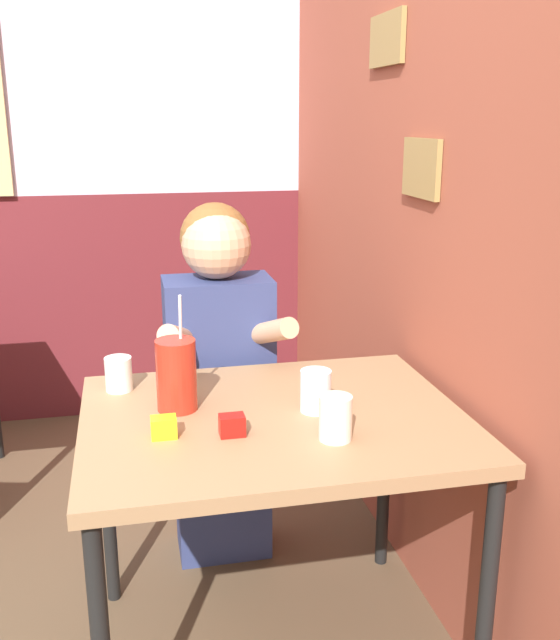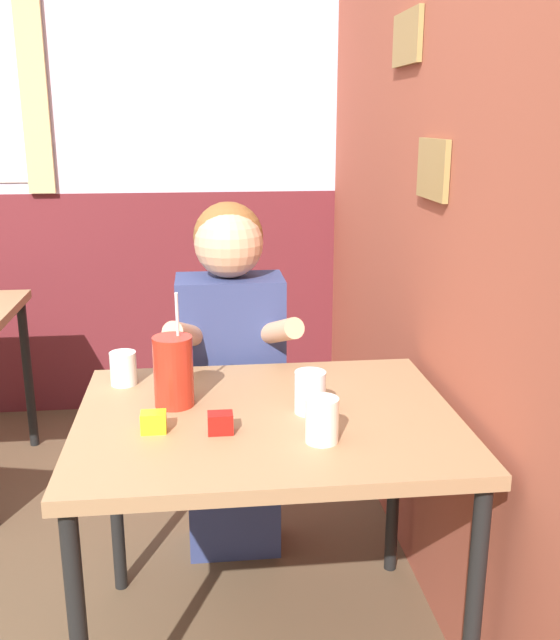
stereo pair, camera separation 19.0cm
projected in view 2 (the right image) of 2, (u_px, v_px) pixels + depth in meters
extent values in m
cube|color=#9E4C38|center=(409.00, 148.00, 2.36)|extent=(0.06, 4.27, 2.70)
cube|color=olive|center=(407.00, 38.00, 2.21)|extent=(0.02, 0.28, 0.16)
cube|color=olive|center=(433.00, 169.00, 2.00)|extent=(0.02, 0.24, 0.17)
cube|color=silver|center=(45.00, 12.00, 3.18)|extent=(5.66, 0.06, 1.60)
cube|color=maroon|center=(69.00, 305.00, 3.55)|extent=(5.66, 0.06, 1.10)
cube|color=tan|center=(34.00, 94.00, 3.22)|extent=(0.12, 0.02, 0.89)
cube|color=#93704C|center=(267.00, 421.00, 1.81)|extent=(0.96, 0.76, 0.04)
cylinder|color=black|center=(473.00, 618.00, 1.63)|extent=(0.04, 0.04, 0.69)
cylinder|color=black|center=(115.00, 490.00, 2.19)|extent=(0.04, 0.04, 0.69)
cylinder|color=black|center=(394.00, 475.00, 2.28)|extent=(0.04, 0.04, 0.69)
cylinder|color=black|center=(28.00, 374.00, 3.18)|extent=(0.04, 0.04, 0.69)
cube|color=navy|center=(234.00, 486.00, 2.44)|extent=(0.31, 0.20, 0.45)
cube|color=navy|center=(231.00, 354.00, 2.31)|extent=(0.34, 0.20, 0.51)
sphere|color=brown|center=(228.00, 237.00, 2.24)|extent=(0.22, 0.22, 0.22)
sphere|color=tan|center=(229.00, 243.00, 2.21)|extent=(0.22, 0.22, 0.22)
cylinder|color=tan|center=(187.00, 335.00, 2.13)|extent=(0.14, 0.27, 0.15)
cylinder|color=tan|center=(277.00, 332.00, 2.16)|extent=(0.14, 0.27, 0.15)
cylinder|color=#B22819|center=(173.00, 371.00, 1.84)|extent=(0.10, 0.10, 0.19)
cylinder|color=white|center=(177.00, 318.00, 1.80)|extent=(0.01, 0.04, 0.14)
cylinder|color=silver|center=(310.00, 392.00, 1.80)|extent=(0.08, 0.08, 0.11)
cylinder|color=silver|center=(123.00, 368.00, 1.99)|extent=(0.07, 0.07, 0.09)
cylinder|color=silver|center=(322.00, 420.00, 1.64)|extent=(0.08, 0.08, 0.11)
cube|color=#B7140F|center=(220.00, 423.00, 1.69)|extent=(0.06, 0.04, 0.05)
cube|color=yellow|center=(154.00, 422.00, 1.69)|extent=(0.06, 0.04, 0.05)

